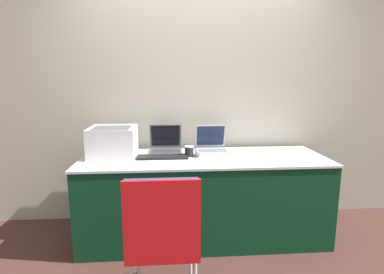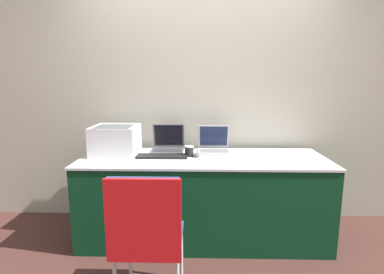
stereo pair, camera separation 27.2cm
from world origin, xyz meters
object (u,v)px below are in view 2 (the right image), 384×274
Objects in this scene: coffee_cup at (189,151)px; laptop_left at (168,145)px; mouse at (196,155)px; printer at (116,139)px; chair at (147,229)px; external_keyboard at (162,156)px; laptop_right at (214,146)px.

laptop_left is at bearing 134.92° from coffee_cup.
coffee_cup reaches higher than mouse.
chair is (0.47, -1.06, -0.36)m from printer.
laptop_left is 5.26× the size of mouse.
chair is (0.02, -0.94, -0.22)m from external_keyboard.
laptop_right is 0.55m from external_keyboard.
laptop_right is (0.46, -0.01, -0.00)m from laptop_left.
mouse is (0.31, 0.01, 0.01)m from external_keyboard.
external_keyboard is (-0.48, -0.25, -0.04)m from laptop_right.
mouse is (0.77, -0.11, -0.13)m from printer.
external_keyboard is 0.97m from chair.
laptop_left is 3.28× the size of coffee_cup.
laptop_right reaches higher than chair.
mouse is at bearing -7.85° from printer.
laptop_left is 1.00× the size of laptop_right.
laptop_right is at bearing 27.60° from external_keyboard.
chair is at bearing -66.00° from printer.
chair is (-0.23, -0.99, -0.26)m from coffee_cup.
coffee_cup is (0.25, 0.04, 0.04)m from external_keyboard.
printer is at bearing 172.15° from mouse.
mouse is at bearing -124.83° from laptop_right.
printer is 0.90× the size of external_keyboard.
printer is 0.51m from laptop_left.
laptop_left is 0.31m from coffee_cup.
printer is 0.79m from mouse.
mouse is at bearing -27.66° from coffee_cup.
mouse is (-0.17, -0.24, -0.03)m from laptop_right.
external_keyboard is at bearing -178.48° from mouse.
printer is at bearing -162.52° from laptop_left.
laptop_right reaches higher than mouse.
laptop_right is (0.94, 0.14, -0.09)m from printer.
printer is at bearing 174.26° from coffee_cup.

